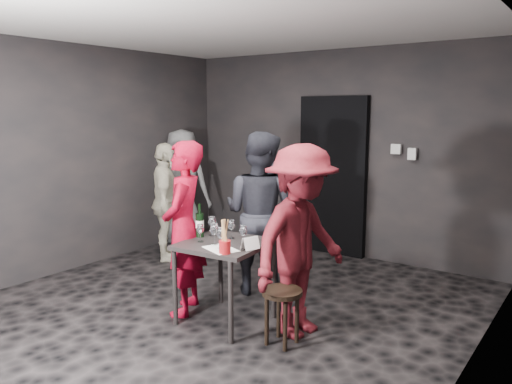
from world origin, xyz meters
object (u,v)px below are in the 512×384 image
Objects in this scene: tasting_table at (225,253)px; woman_black at (260,202)px; bystander_cream at (166,202)px; man_maroon at (301,232)px; bystander_grey at (183,181)px; hand_truck at (263,229)px; breadstick_cup at (225,237)px; stool at (282,301)px; wine_bottle at (200,224)px; server_red at (184,220)px.

tasting_table is 0.89m from woman_black.
woman_black is 1.27× the size of bystander_cream.
man_maroon is (0.87, -0.62, -0.06)m from woman_black.
bystander_cream is at bearing -13.52° from woman_black.
bystander_grey is (-0.43, 0.76, 0.14)m from bystander_cream.
breadstick_cup is at bearing -79.81° from hand_truck.
bystander_cream is (-0.53, -1.41, 0.56)m from hand_truck.
stool is 1.10m from wine_bottle.
woman_black reaches higher than bystander_grey.
bystander_grey is 3.24m from breadstick_cup.
wine_bottle is (-0.99, -0.17, -0.04)m from man_maroon.
server_red is at bearing 115.71° from bystander_grey.
server_red is (-1.13, 0.03, 0.53)m from stool.
woman_black reaches higher than hand_truck.
server_red reaches higher than wine_bottle.
bystander_grey reaches higher than breadstick_cup.
wine_bottle is (0.99, -2.44, 0.67)m from hand_truck.
stool is 0.71m from breadstick_cup.
server_red is 0.93× the size of woman_black.
woman_black is at bearing -142.26° from bystander_cream.
wine_bottle is at bearing 151.61° from breadstick_cup.
stool is at bearing -158.24° from bystander_cream.
man_maroon reaches higher than wine_bottle.
bystander_grey is at bearing -164.52° from server_red.
bystander_cream is at bearing 101.04° from bystander_grey.
wine_bottle is at bearing 174.53° from stool.
man_maroon is at bearing 9.77° from wine_bottle.
wine_bottle is at bearing -86.95° from hand_truck.
bystander_cream is 4.99× the size of breadstick_cup.
man_maroon is at bearing -152.88° from bystander_cream.
bystander_cream is at bearing -129.57° from hand_truck.
tasting_table is 2.38× the size of wine_bottle.
wine_bottle is at bearing 108.41° from man_maroon.
bystander_grey is (-2.94, 1.62, 0.00)m from man_maroon.
wine_bottle is (-0.98, 0.09, 0.50)m from stool.
tasting_table is at bearing -163.75° from bystander_cream.
stool is 1.53× the size of breadstick_cup.
tasting_table is at bearing 66.94° from server_red.
bystander_cream reaches higher than breadstick_cup.
stool is 0.26× the size of bystander_grey.
woman_black is 0.81m from wine_bottle.
hand_truck reaches higher than wine_bottle.
breadstick_cup is at bearing -155.88° from stool.
man_maroon reaches higher than hand_truck.
hand_truck is 1.45× the size of tasting_table.
man_maroon is 2.66m from bystander_cream.
hand_truck is at bearing -64.54° from bystander_cream.
breadstick_cup is (0.54, -0.29, 0.02)m from wine_bottle.
hand_truck is at bearing 127.72° from stool.
tasting_table is 0.41× the size of bystander_grey.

